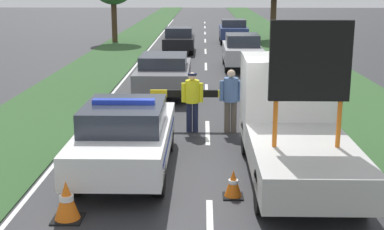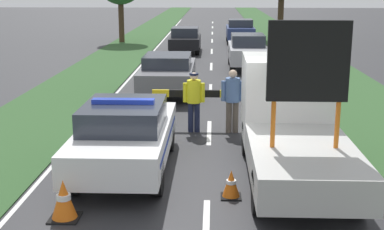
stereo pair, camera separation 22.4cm
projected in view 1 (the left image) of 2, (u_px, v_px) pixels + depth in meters
ground_plane at (209, 173)px, 11.83m from camera, size 160.00×160.00×0.00m
lane_markings at (206, 63)px, 28.05m from camera, size 7.24×66.41×0.01m
grass_verge_left at (114, 54)px, 31.34m from camera, size 3.36×120.00×0.03m
grass_verge_right at (297, 55)px, 31.12m from camera, size 3.36×120.00×0.03m
police_car at (126, 135)px, 11.79m from camera, size 1.93×4.74×1.66m
work_truck at (292, 119)px, 11.81m from camera, size 2.02×5.51×3.44m
road_barrier at (201, 96)px, 15.36m from camera, size 2.92×0.08×1.10m
police_officer at (192, 97)px, 14.85m from camera, size 0.61×0.39×1.69m
pedestrian_civilian at (231, 96)px, 14.81m from camera, size 0.64×0.40×1.77m
traffic_cone_near_police at (233, 184)px, 10.43m from camera, size 0.40×0.40×0.56m
traffic_cone_centre_front at (67, 201)px, 9.40m from camera, size 0.53×0.53×0.73m
queued_car_suv_grey at (164, 73)px, 20.08m from camera, size 1.92×4.57×1.49m
queued_car_sedan_silver at (242, 51)px, 26.03m from camera, size 1.76×4.42×1.68m
queued_car_sedan_black at (179, 39)px, 32.07m from camera, size 1.76×4.05×1.50m
queued_car_hatch_blue at (233, 31)px, 37.07m from camera, size 1.86×3.94×1.63m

